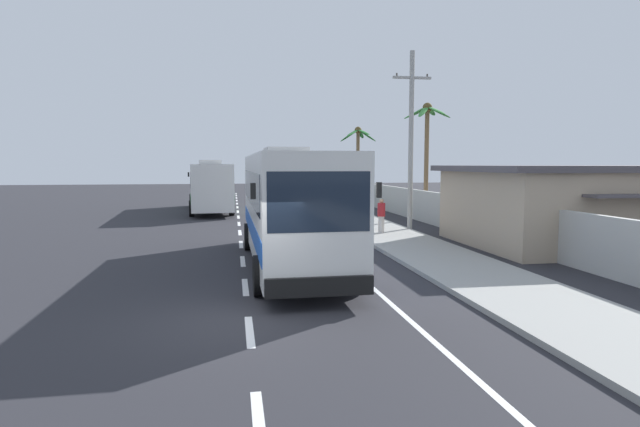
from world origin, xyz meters
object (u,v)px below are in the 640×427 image
Objects in this scene: utility_pole_mid at (411,139)px; palm_second at (358,149)px; motorcycle_beside_bus at (312,219)px; coach_bus_far_lane at (210,185)px; pedestrian_near_kerb at (381,215)px; coach_bus_foreground at (290,204)px; palm_nearest at (427,134)px; roadside_building at (630,204)px.

utility_pole_mid reaches higher than palm_second.
coach_bus_far_lane is at bearing 113.95° from motorcycle_beside_bus.
utility_pole_mid is at bearing -51.48° from coach_bus_far_lane.
coach_bus_far_lane is 7.38× the size of pedestrian_near_kerb.
palm_nearest is (9.49, 12.56, 3.06)m from coach_bus_foreground.
roadside_building is at bearing -34.04° from utility_pole_mid.
coach_bus_foreground is at bearing -170.78° from roadside_building.
palm_second is (11.53, 3.23, 2.69)m from coach_bus_far_lane.
motorcycle_beside_bus is 0.13× the size of roadside_building.
roadside_building is at bearing -24.91° from motorcycle_beside_bus.
palm_second reaches higher than coach_bus_foreground.
utility_pole_mid is at bearing 145.96° from roadside_building.
palm_second is at bearing 15.65° from coach_bus_far_lane.
palm_second is 0.43× the size of roadside_building.
utility_pole_mid is at bearing 48.33° from coach_bus_foreground.
coach_bus_foreground is 1.63× the size of palm_nearest.
coach_bus_far_lane is (-3.48, 20.53, -0.15)m from coach_bus_foreground.
pedestrian_near_kerb reaches higher than motorcycle_beside_bus.
palm_second is at bearing 71.28° from coach_bus_foreground.
coach_bus_foreground is at bearing -108.72° from palm_second.
coach_bus_far_lane is at bearing -164.35° from palm_second.
palm_second is 22.56m from roadside_building.
motorcycle_beside_bus is at bearing 173.07° from utility_pole_mid.
coach_bus_far_lane is 12.27m from palm_second.
palm_nearest is (4.54, 6.21, 4.12)m from pedestrian_near_kerb.
utility_pole_mid is (6.79, 7.63, 2.54)m from coach_bus_foreground.
coach_bus_foreground is at bearing -127.08° from palm_nearest.
palm_nearest is at bearing -93.54° from pedestrian_near_kerb.
utility_pole_mid reaches higher than palm_nearest.
palm_nearest is 11.30m from palm_second.
coach_bus_foreground is 8.56m from motorcycle_beside_bus.
motorcycle_beside_bus is 0.31× the size of palm_second.
coach_bus_far_lane is 25.61m from roadside_building.
utility_pole_mid is at bearing -6.93° from motorcycle_beside_bus.
coach_bus_foreground reaches higher than motorcycle_beside_bus.
coach_bus_far_lane reaches higher than pedestrian_near_kerb.
pedestrian_near_kerb is (2.97, -1.86, 0.32)m from motorcycle_beside_bus.
utility_pole_mid reaches higher than roadside_building.
palm_nearest reaches higher than motorcycle_beside_bus.
palm_nearest is (12.97, -7.97, 3.20)m from coach_bus_far_lane.
utility_pole_mid is (10.27, -12.90, 2.68)m from coach_bus_far_lane.
motorcycle_beside_bus is (1.99, 8.21, -1.39)m from coach_bus_foreground.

